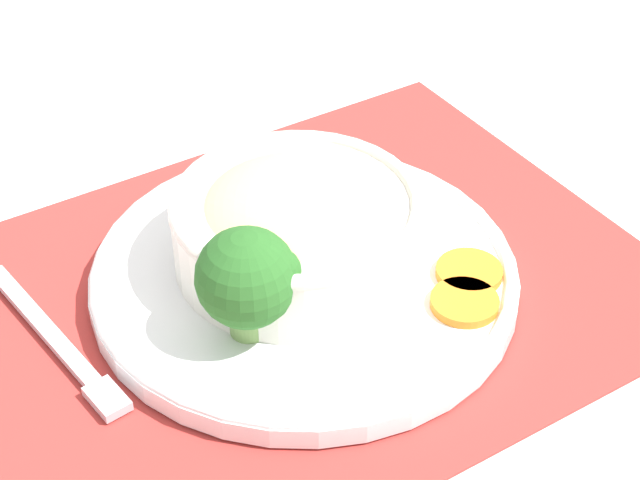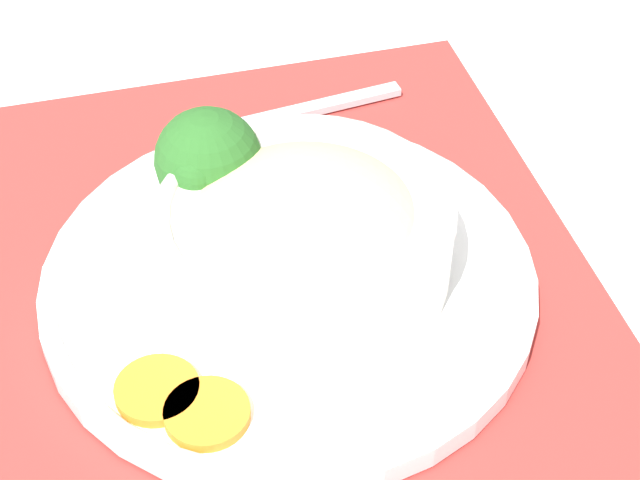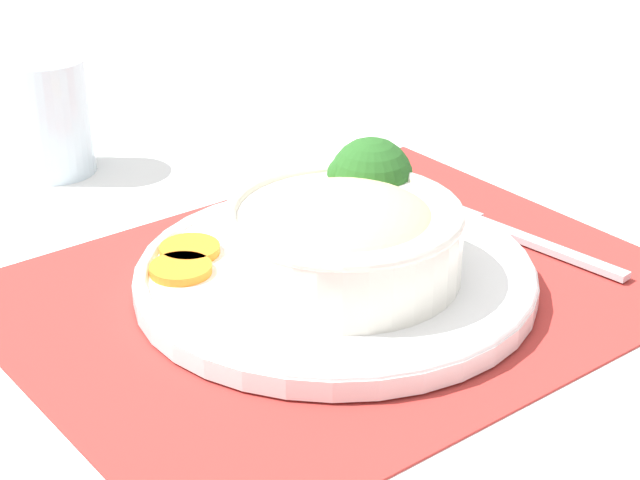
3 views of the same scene
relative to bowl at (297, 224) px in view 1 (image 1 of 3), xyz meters
The scene contains 8 objects.
ground_plane 0.06m from the bowl, 91.08° to the left, with size 4.00×4.00×0.00m, color white.
placemat 0.05m from the bowl, 91.08° to the left, with size 0.54×0.45×0.00m.
plate 0.04m from the bowl, 91.08° to the left, with size 0.31×0.31×0.02m.
bowl is the anchor object (origin of this frame).
broccoli_floret 0.08m from the bowl, 41.06° to the left, with size 0.07×0.07×0.08m.
carrot_slice_near 0.13m from the bowl, 130.57° to the left, with size 0.05×0.05×0.01m.
carrot_slice_middle 0.13m from the bowl, 145.75° to the left, with size 0.05×0.05×0.01m.
fork 0.18m from the bowl, ahead, with size 0.05×0.18×0.01m.
Camera 1 is at (0.26, 0.54, 0.52)m, focal length 60.00 mm.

